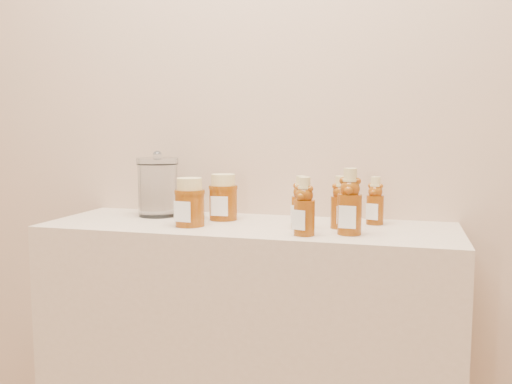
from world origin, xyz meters
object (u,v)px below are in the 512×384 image
(honey_jar_left, at_px, (190,200))
(glass_canister, at_px, (158,184))
(bear_bottle_back_left, at_px, (301,199))
(bear_bottle_front_left, at_px, (304,203))
(display_table, at_px, (248,371))

(honey_jar_left, relative_size, glass_canister, 0.57)
(bear_bottle_back_left, relative_size, bear_bottle_front_left, 0.96)
(bear_bottle_front_left, distance_m, honey_jar_left, 0.44)
(bear_bottle_back_left, height_order, honey_jar_left, bear_bottle_back_left)
(bear_bottle_front_left, height_order, glass_canister, glass_canister)
(bear_bottle_back_left, distance_m, bear_bottle_front_left, 0.10)
(glass_canister, bearing_deg, honey_jar_left, -6.94)
(display_table, bearing_deg, honey_jar_left, 162.63)
(bear_bottle_back_left, height_order, bear_bottle_front_left, bear_bottle_front_left)
(bear_bottle_front_left, relative_size, honey_jar_left, 1.50)
(honey_jar_left, bearing_deg, glass_canister, -167.27)
(display_table, distance_m, glass_canister, 0.64)
(bear_bottle_front_left, height_order, honey_jar_left, bear_bottle_front_left)
(honey_jar_left, bearing_deg, display_table, 2.30)
(bear_bottle_back_left, xyz_separation_m, bear_bottle_front_left, (0.03, -0.10, 0.00))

